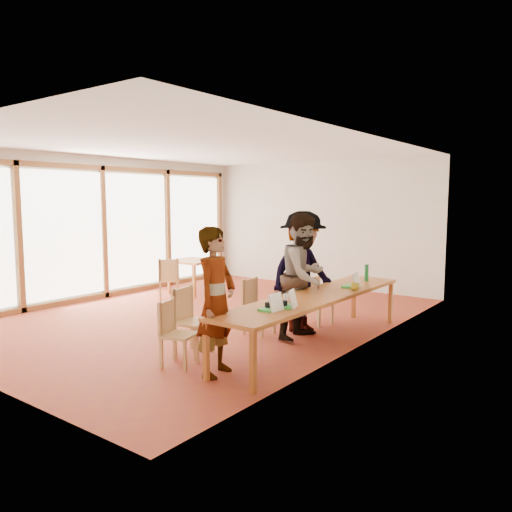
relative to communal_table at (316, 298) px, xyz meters
The scene contains 24 objects.
ground 2.64m from the communal_table, 169.38° to the left, with size 8.00×8.00×0.00m, color #963624.
wall_back 5.18m from the communal_table, 119.22° to the left, with size 6.00×0.10×3.00m, color beige.
wall_right 1.05m from the communal_table, 43.16° to the left, with size 0.10×8.00×3.00m, color beige.
window_wall 5.54m from the communal_table, behind, with size 0.10×8.00×3.00m, color white.
ceiling 3.44m from the communal_table, 169.38° to the left, with size 6.00×8.00×0.04m, color white.
communal_table is the anchor object (origin of this frame).
side_table 4.69m from the communal_table, 155.33° to the left, with size 0.90×0.90×0.75m.
chair_near 2.07m from the communal_table, 120.67° to the right, with size 0.48×0.48×0.44m.
chair_mid 1.81m from the communal_table, 135.13° to the right, with size 0.45×0.45×0.48m.
chair_far 1.16m from the communal_table, behind, with size 0.42×0.42×0.46m.
chair_empty 1.37m from the communal_table, 120.32° to the left, with size 0.45×0.45×0.42m.
chair_spare 4.18m from the communal_table, 166.15° to the left, with size 0.59×0.59×0.47m.
person_near 1.75m from the communal_table, 102.92° to the right, with size 0.65×0.43×1.78m, color gray.
person_mid 0.54m from the communal_table, 142.33° to the left, with size 0.92×0.72×1.89m, color gray.
person_far 0.84m from the communal_table, 135.27° to the left, with size 1.24×0.71×1.92m, color gray.
laptop_near 1.20m from the communal_table, 86.12° to the right, with size 0.23×0.26×0.22m.
laptop_mid 0.94m from the communal_table, 81.11° to the right, with size 0.30×0.32×0.22m.
laptop_far 0.90m from the communal_table, 80.48° to the left, with size 0.27×0.30×0.23m.
yellow_mug 0.75m from the communal_table, 68.73° to the left, with size 0.13×0.13×0.10m, color yellow.
green_bottle 1.56m from the communal_table, 87.51° to the left, with size 0.07×0.07×0.28m, color #136228.
clear_glass 0.61m from the communal_table, 101.92° to the right, with size 0.07×0.07×0.09m, color silver.
condiment_cup 1.84m from the communal_table, 91.28° to the left, with size 0.08×0.08×0.06m, color white.
pink_phone 0.78m from the communal_table, 87.62° to the right, with size 0.05×0.10×0.01m, color #D63268.
black_pouch 1.08m from the communal_table, 87.49° to the right, with size 0.16×0.26×0.09m, color black.
Camera 1 is at (5.97, -6.56, 2.10)m, focal length 35.00 mm.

